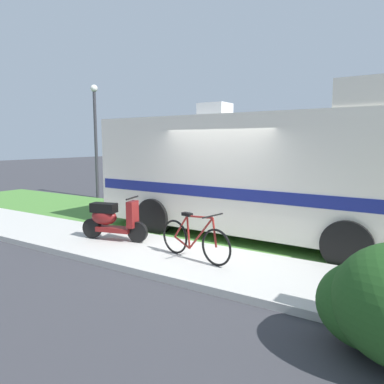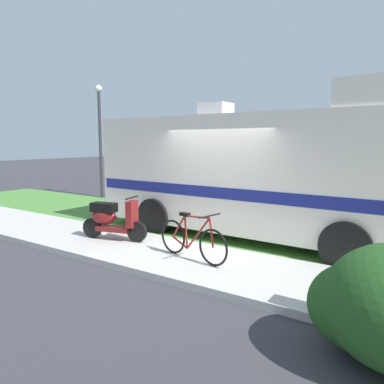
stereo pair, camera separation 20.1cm
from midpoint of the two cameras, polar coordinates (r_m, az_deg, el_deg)
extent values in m
plane|color=#38383D|center=(7.90, 3.02, -8.61)|extent=(80.00, 80.00, 0.00)
cube|color=beige|center=(6.91, -1.96, -10.51)|extent=(24.00, 2.00, 0.12)
cube|color=#4C8438|center=(9.18, 7.65, -6.07)|extent=(24.00, 3.40, 0.08)
cube|color=silver|center=(8.63, 9.29, 3.22)|extent=(7.50, 2.76, 2.51)
cube|color=navy|center=(8.67, 9.23, 0.74)|extent=(7.35, 2.78, 0.24)
cube|color=silver|center=(9.16, 2.96, 12.57)|extent=(0.71, 0.62, 0.36)
cylinder|color=black|center=(9.34, 25.44, -3.95)|extent=(0.91, 0.30, 0.90)
cylinder|color=black|center=(6.94, 22.38, -7.67)|extent=(0.91, 0.30, 0.90)
cylinder|color=black|center=(10.82, 2.01, -1.67)|extent=(0.91, 0.30, 0.90)
cylinder|color=black|center=(8.83, -6.55, -3.88)|extent=(0.91, 0.30, 0.90)
cylinder|color=black|center=(7.86, -9.23, -6.22)|extent=(0.45, 0.20, 0.44)
cylinder|color=black|center=(8.42, -16.01, -5.47)|extent=(0.45, 0.20, 0.44)
cube|color=maroon|center=(8.12, -12.74, -5.71)|extent=(0.83, 0.46, 0.10)
cube|color=black|center=(8.16, -14.32, -2.40)|extent=(0.61, 0.39, 0.20)
ellipsoid|color=maroon|center=(8.20, -14.27, -3.77)|extent=(0.65, 0.44, 0.36)
cube|color=maroon|center=(7.83, -10.01, -3.44)|extent=(0.21, 0.34, 0.56)
cylinder|color=black|center=(7.77, -10.07, -0.91)|extent=(0.16, 0.49, 0.04)
sphere|color=white|center=(7.79, -10.04, -2.14)|extent=(0.12, 0.12, 0.12)
torus|color=black|center=(6.31, 2.88, -8.65)|extent=(0.65, 0.17, 0.65)
torus|color=black|center=(6.99, -3.52, -6.99)|extent=(0.65, 0.17, 0.65)
cylinder|color=maroon|center=(6.49, 0.48, -6.54)|extent=(0.58, 0.15, 0.67)
cylinder|color=maroon|center=(6.71, -1.44, -6.29)|extent=(0.10, 0.05, 0.60)
cylinder|color=maroon|center=(6.44, 0.29, -3.92)|extent=(0.61, 0.16, 0.09)
cylinder|color=maroon|center=(6.88, -2.40, -7.88)|extent=(0.40, 0.12, 0.18)
cylinder|color=maroon|center=(6.82, -2.60, -5.42)|extent=(0.36, 0.11, 0.47)
cylinder|color=maroon|center=(6.27, 2.61, -6.38)|extent=(0.12, 0.06, 0.51)
cube|color=black|center=(6.65, -1.64, -3.50)|extent=(0.22, 0.14, 0.06)
cylinder|color=black|center=(6.23, 2.34, -3.73)|extent=(0.13, 0.52, 0.03)
cube|color=#1E2328|center=(15.11, 1.60, 3.27)|extent=(2.47, 2.10, 1.51)
cube|color=black|center=(15.08, 1.61, 5.00)|extent=(2.35, 2.11, 0.44)
cube|color=#1E2328|center=(13.86, 10.72, 1.12)|extent=(3.00, 2.13, 0.74)
cylinder|color=black|center=(14.50, -1.10, 0.47)|extent=(0.77, 0.28, 0.76)
cylinder|color=black|center=(16.06, 2.93, 1.18)|extent=(0.77, 0.28, 0.76)
cylinder|color=black|center=(12.90, 10.31, -0.57)|extent=(0.77, 0.28, 0.76)
cylinder|color=black|center=(14.63, 13.47, 0.32)|extent=(0.77, 0.28, 0.76)
ellipsoid|color=#23511E|center=(4.43, 24.76, -15.79)|extent=(1.09, 0.98, 0.93)
cylinder|color=#333338|center=(15.10, -15.15, 7.01)|extent=(0.12, 0.12, 4.19)
sphere|color=silver|center=(15.24, -15.46, 15.36)|extent=(0.28, 0.28, 0.28)
camera|label=1|loc=(0.10, -90.69, -0.09)|focal=34.10mm
camera|label=2|loc=(0.10, 89.31, 0.09)|focal=34.10mm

